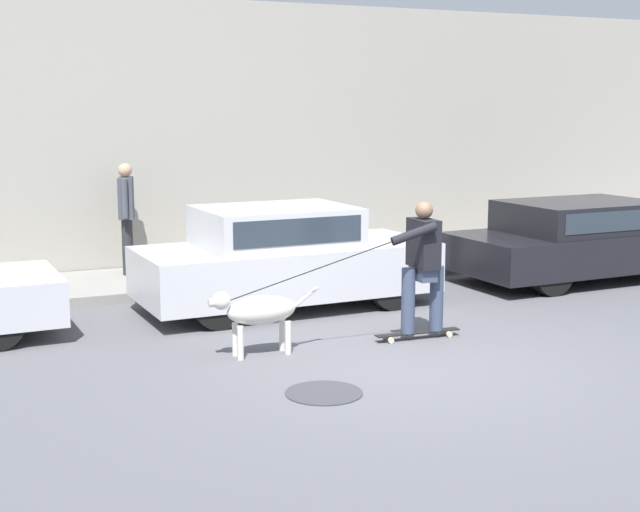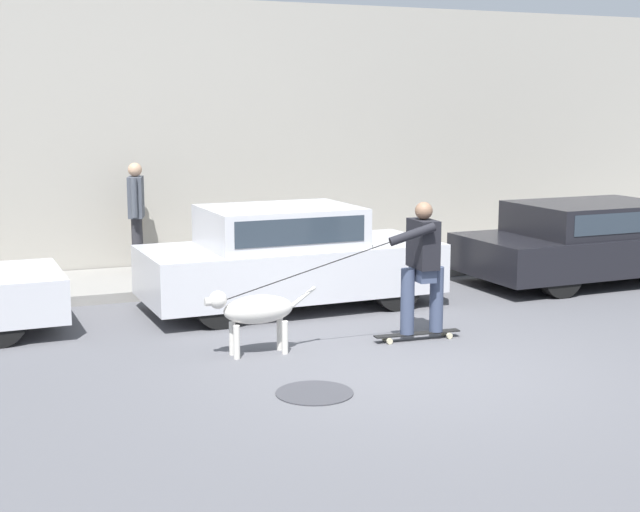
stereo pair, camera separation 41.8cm
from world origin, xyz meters
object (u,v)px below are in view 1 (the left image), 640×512
Objects in this scene: pedestrian_with_bag at (127,213)px; parked_car_1 at (284,259)px; skateboarder at (422,262)px; dog at (258,311)px; fire_hydrant at (418,255)px; parked_car_2 at (586,240)px.

parked_car_1 is at bearing -43.30° from pedestrian_with_bag.
parked_car_1 is 3.06m from pedestrian_with_bag.
dog is at bearing 0.02° from skateboarder.
skateboarder is 3.51m from fire_hydrant.
parked_car_1 reaches higher than parked_car_2.
fire_hydrant is at bearing -116.48° from skateboarder.
skateboarder is 3.63× the size of fire_hydrant.
parked_car_1 is 2.34m from dog.
skateboarder is (1.99, -0.10, 0.42)m from dog.
parked_car_2 is 4.77m from skateboarder.
parked_car_1 is 5.12m from parked_car_2.
skateboarder is at bearing -119.50° from fire_hydrant.
fire_hydrant is (2.58, 0.87, -0.25)m from parked_car_1.
parked_car_1 is 2.73m from fire_hydrant.
skateboarder is 5.34m from pedestrian_with_bag.
parked_car_1 reaches higher than dog.
pedestrian_with_bag is (-0.44, 4.65, 0.59)m from dog.
skateboarder is at bearing -154.75° from parked_car_2.
dog is 0.44× the size of skateboarder.
parked_car_1 is at bearing -118.29° from dog.
pedestrian_with_bag is at bearing 157.28° from fire_hydrant.
parked_car_2 is 5.59× the size of fire_hydrant.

